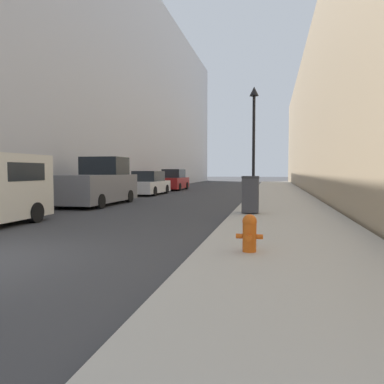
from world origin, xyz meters
TOP-DOWN VIEW (x-y plane):
  - sidewalk_right at (5.96, 18.00)m, footprint 3.77×60.00m
  - building_left_glass at (-11.13, 26.00)m, footprint 12.00×60.00m
  - fire_hydrant at (5.07, 1.43)m, footprint 0.49×0.38m
  - trash_bin at (4.73, 7.75)m, footprint 0.59×0.58m
  - lamppost at (4.59, 12.66)m, footprint 0.43×0.43m
  - pickup_truck at (-2.75, 11.20)m, footprint 2.22×5.38m
  - parked_sedan_near at (-2.79, 18.93)m, footprint 1.89×4.69m
  - parked_sedan_far at (-2.75, 25.44)m, footprint 1.81×4.38m

SIDE VIEW (x-z plane):
  - sidewalk_right at x=5.96m, z-range 0.00..0.14m
  - fire_hydrant at x=5.07m, z-range 0.16..0.85m
  - parked_sedan_near at x=-2.79m, z-range -0.07..1.55m
  - parked_sedan_far at x=-2.75m, z-range -0.08..1.69m
  - trash_bin at x=4.73m, z-range 0.15..1.46m
  - pickup_truck at x=-2.75m, z-range -0.18..2.13m
  - lamppost at x=4.59m, z-range 0.86..6.32m
  - building_left_glass at x=-11.13m, z-range 0.00..17.99m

